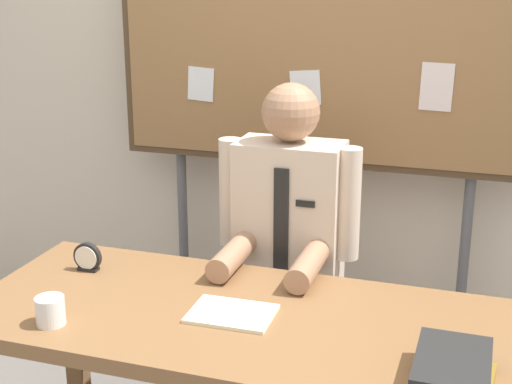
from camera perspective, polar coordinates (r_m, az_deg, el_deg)
The scene contains 8 objects.
back_wall at distance 3.29m, azimuth 5.66°, elevation 9.55°, with size 6.40×0.08×2.70m, color beige.
desk at distance 2.39m, azimuth -1.34°, elevation -11.23°, with size 1.75×0.76×0.73m.
person at distance 2.89m, azimuth 2.48°, elevation -6.13°, with size 0.55×0.56×1.38m.
bulletin_board at distance 3.07m, azimuth 4.90°, elevation 12.85°, with size 1.76×0.09×2.19m.
book_stack at distance 2.02m, azimuth 14.96°, elevation -13.35°, with size 0.22×0.29×0.08m.
open_notebook at distance 2.34m, azimuth -1.89°, elevation -9.41°, with size 0.26×0.19×0.01m, color #F4EFCC.
desk_clock at distance 2.71m, azimuth -12.93°, elevation -5.02°, with size 0.10×0.04×0.10m.
coffee_mug at distance 2.35m, azimuth -15.65°, elevation -8.86°, with size 0.09×0.09×0.09m, color white.
Camera 1 is at (0.71, -1.98, 1.78)m, focal length 51.61 mm.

